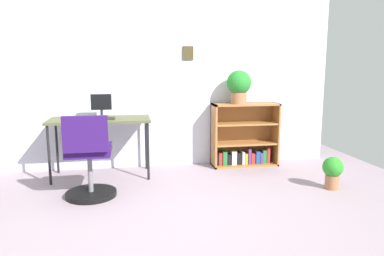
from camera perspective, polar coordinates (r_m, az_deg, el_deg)
name	(u,v)px	position (r m, az deg, el deg)	size (l,w,h in m)	color
ground_plane	(155,237)	(2.99, -5.91, -16.84)	(6.24, 6.24, 0.00)	gray
wall_back	(141,79)	(4.83, -8.08, 7.73)	(5.20, 0.12, 2.36)	silver
desk	(100,123)	(4.48, -14.36, 0.78)	(1.20, 0.56, 0.72)	#505232
monitor	(101,106)	(4.52, -14.15, 3.38)	(0.25, 0.18, 0.29)	#262628
keyboard	(98,119)	(4.39, -14.60, 1.45)	(0.38, 0.14, 0.02)	black
office_chair	(89,162)	(3.80, -15.99, -5.21)	(0.52, 0.55, 0.88)	black
bookshelf_low	(244,138)	(4.97, 8.16, -1.62)	(0.89, 0.30, 0.85)	#A26A37
potted_plant_on_shelf	(239,85)	(4.80, 7.44, 6.74)	(0.32, 0.32, 0.44)	#9E6642
potted_plant_floor	(333,171)	(4.27, 21.38, -6.31)	(0.22, 0.22, 0.36)	#9E6642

